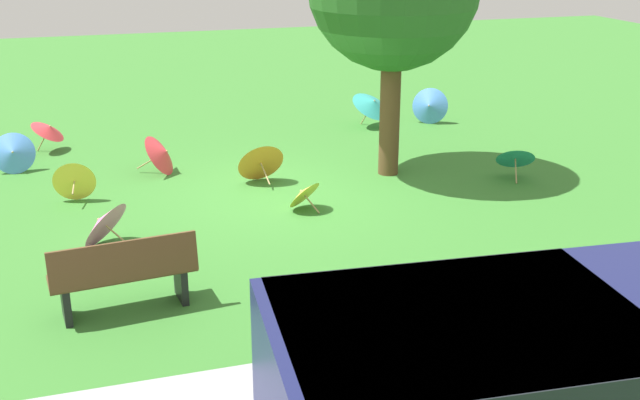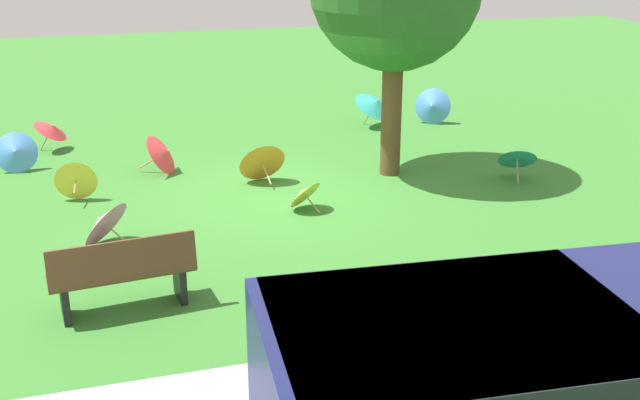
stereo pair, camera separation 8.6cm
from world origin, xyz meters
TOP-DOWN VIEW (x-y plane):
  - ground at (0.00, 0.00)m, footprint 40.00×40.00m
  - van_dark at (-0.13, 7.18)m, footprint 4.73×2.41m
  - park_bench at (2.79, 3.37)m, footprint 1.64×0.65m
  - parasol_red_0 at (1.83, -1.63)m, footprint 0.86×0.91m
  - parasol_yellow_0 at (0.01, 0.80)m, footprint 0.71×0.69m
  - parasol_orange_0 at (0.33, -0.72)m, footprint 0.85×0.81m
  - parasol_teal_0 at (-2.80, -3.65)m, footprint 1.17×1.16m
  - parasol_blue_0 at (4.31, -2.45)m, footprint 0.74×0.76m
  - parasol_teal_1 at (-3.88, 0.34)m, footprint 0.81×0.76m
  - parasol_red_1 at (3.74, -3.66)m, footprint 0.81×0.82m
  - parasol_pink_1 at (2.96, 1.39)m, footprint 0.90×0.94m
  - parasol_blue_1 at (-4.06, -3.52)m, footprint 0.84×0.77m
  - parasol_yellow_3 at (3.30, -0.66)m, footprint 0.68×0.57m

SIDE VIEW (x-z plane):
  - ground at x=0.00m, z-range 0.00..0.00m
  - parasol_yellow_0 at x=0.01m, z-range 0.01..0.53m
  - parasol_yellow_3 at x=3.30m, z-range 0.00..0.67m
  - parasol_pink_1 at x=2.96m, z-range 0.00..0.70m
  - parasol_blue_0 at x=4.31m, z-range 0.00..0.73m
  - parasol_red_0 at x=1.83m, z-range 0.00..0.74m
  - parasol_teal_1 at x=-3.88m, z-range 0.06..0.70m
  - parasol_orange_0 at x=0.33m, z-range 0.00..0.77m
  - parasol_blue_1 at x=-4.06m, z-range 0.00..0.79m
  - parasol_red_1 at x=3.74m, z-range 0.11..0.77m
  - park_bench at x=2.79m, z-range 0.01..0.92m
  - parasol_teal_0 at x=-2.80m, z-range 0.10..0.90m
  - van_dark at x=-0.13m, z-range 0.15..1.68m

